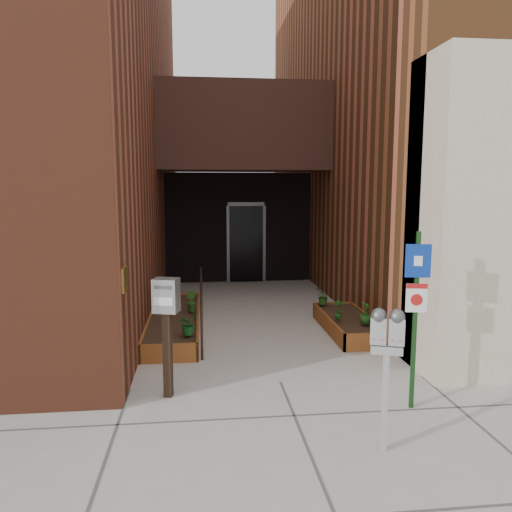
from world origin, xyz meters
name	(u,v)px	position (x,y,z in m)	size (l,w,h in m)	color
ground	(280,382)	(0.00, 0.00, 0.00)	(80.00, 80.00, 0.00)	#9E9991
architecture	(232,94)	(-0.18, 6.89, 4.98)	(20.00, 14.60, 10.00)	brown
planter_left	(175,323)	(-1.55, 2.70, 0.13)	(0.90, 3.60, 0.30)	brown
planter_right	(348,325)	(1.60, 2.20, 0.13)	(0.80, 2.20, 0.30)	brown
handrail	(201,290)	(-1.05, 2.65, 0.75)	(0.04, 3.34, 0.90)	black
parking_meter	(387,342)	(0.75, -1.84, 1.13)	(0.34, 0.21, 1.47)	#B8B8BB
sign_post	(416,301)	(1.44, -0.94, 1.31)	(0.29, 0.10, 2.13)	#143613
payment_dropbox	(167,312)	(-1.48, -0.28, 1.09)	(0.35, 0.29, 1.52)	black
shrub_left_a	(188,324)	(-1.27, 1.36, 0.48)	(0.32, 0.32, 0.35)	#164F1A
shrub_left_b	(191,301)	(-1.25, 2.89, 0.49)	(0.21, 0.21, 0.38)	#2A5E1A
shrub_left_c	(163,300)	(-1.78, 3.03, 0.48)	(0.21, 0.21, 0.37)	#275819
shrub_left_d	(160,298)	(-1.85, 3.31, 0.47)	(0.17, 0.17, 0.33)	#175019
shrub_right_a	(366,313)	(1.74, 1.67, 0.49)	(0.21, 0.21, 0.37)	#225819
shrub_right_b	(339,309)	(1.35, 1.95, 0.49)	(0.20, 0.20, 0.38)	#1D621C
shrub_right_c	(323,297)	(1.35, 3.10, 0.46)	(0.29, 0.29, 0.33)	#215017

